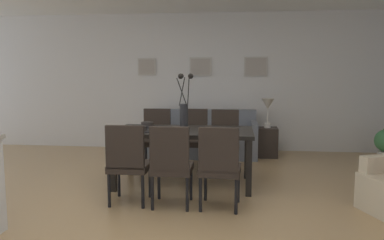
{
  "coord_description": "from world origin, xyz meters",
  "views": [
    {
      "loc": [
        0.74,
        -4.17,
        1.49
      ],
      "look_at": [
        0.17,
        0.81,
        0.87
      ],
      "focal_mm": 36.04,
      "sensor_mm": 36.0,
      "label": 1
    }
  ],
  "objects_px": {
    "dining_chair_near_left": "(128,160)",
    "framed_picture_left": "(147,67)",
    "dining_chair_far_right": "(193,136)",
    "side_table": "(267,142)",
    "dining_chair_mid_left": "(220,164)",
    "dining_table": "(184,135)",
    "bowl_near_left": "(140,128)",
    "dining_chair_far_left": "(171,162)",
    "bowl_near_right": "(147,124)",
    "dining_chair_mid_right": "(225,137)",
    "sofa": "(202,140)",
    "framed_picture_right": "(256,67)",
    "framed_picture_center": "(201,67)",
    "dining_chair_near_right": "(156,136)",
    "centerpiece_vase": "(184,108)",
    "table_lamp": "(268,107)"
  },
  "relations": [
    {
      "from": "dining_chair_near_left",
      "to": "framed_picture_left",
      "type": "height_order",
      "value": "framed_picture_left"
    },
    {
      "from": "dining_chair_far_right",
      "to": "side_table",
      "type": "bearing_deg",
      "value": 38.52
    },
    {
      "from": "dining_chair_near_left",
      "to": "dining_chair_mid_left",
      "type": "bearing_deg",
      "value": -2.6
    },
    {
      "from": "side_table",
      "to": "dining_table",
      "type": "bearing_deg",
      "value": -123.64
    },
    {
      "from": "bowl_near_left",
      "to": "dining_chair_far_left",
      "type": "bearing_deg",
      "value": -52.84
    },
    {
      "from": "dining_chair_far_left",
      "to": "bowl_near_right",
      "type": "xyz_separation_m",
      "value": [
        -0.52,
        1.09,
        0.27
      ]
    },
    {
      "from": "dining_chair_far_right",
      "to": "dining_chair_mid_right",
      "type": "bearing_deg",
      "value": -6.57
    },
    {
      "from": "dining_table",
      "to": "dining_chair_mid_left",
      "type": "xyz_separation_m",
      "value": [
        0.51,
        -0.89,
        -0.15
      ]
    },
    {
      "from": "dining_chair_mid_right",
      "to": "dining_chair_mid_left",
      "type": "bearing_deg",
      "value": -90.23
    },
    {
      "from": "side_table",
      "to": "sofa",
      "type": "bearing_deg",
      "value": 178.39
    },
    {
      "from": "dining_chair_near_left",
      "to": "side_table",
      "type": "distance_m",
      "value": 3.23
    },
    {
      "from": "dining_chair_mid_left",
      "to": "bowl_near_right",
      "type": "bearing_deg",
      "value": 133.64
    },
    {
      "from": "framed_picture_right",
      "to": "dining_table",
      "type": "bearing_deg",
      "value": -113.5
    },
    {
      "from": "dining_chair_near_left",
      "to": "framed_picture_right",
      "type": "height_order",
      "value": "framed_picture_right"
    },
    {
      "from": "side_table",
      "to": "framed_picture_left",
      "type": "distance_m",
      "value": 2.69
    },
    {
      "from": "dining_chair_mid_left",
      "to": "framed_picture_center",
      "type": "height_order",
      "value": "framed_picture_center"
    },
    {
      "from": "dining_table",
      "to": "dining_chair_near_right",
      "type": "height_order",
      "value": "dining_chair_near_right"
    },
    {
      "from": "dining_chair_near_left",
      "to": "bowl_near_left",
      "type": "distance_m",
      "value": 0.69
    },
    {
      "from": "dining_chair_mid_left",
      "to": "framed_picture_right",
      "type": "distance_m",
      "value": 3.5
    },
    {
      "from": "bowl_near_left",
      "to": "framed_picture_center",
      "type": "xyz_separation_m",
      "value": [
        0.54,
        2.6,
        0.81
      ]
    },
    {
      "from": "dining_chair_far_right",
      "to": "dining_chair_mid_right",
      "type": "xyz_separation_m",
      "value": [
        0.49,
        -0.06,
        0.0
      ]
    },
    {
      "from": "dining_chair_far_left",
      "to": "dining_chair_mid_right",
      "type": "xyz_separation_m",
      "value": [
        0.54,
        1.73,
        0.0
      ]
    },
    {
      "from": "sofa",
      "to": "framed_picture_center",
      "type": "bearing_deg",
      "value": 98.8
    },
    {
      "from": "dining_chair_near_left",
      "to": "dining_chair_near_right",
      "type": "distance_m",
      "value": 1.7
    },
    {
      "from": "dining_chair_near_right",
      "to": "dining_chair_far_left",
      "type": "bearing_deg",
      "value": -72.95
    },
    {
      "from": "centerpiece_vase",
      "to": "bowl_near_left",
      "type": "distance_m",
      "value": 0.63
    },
    {
      "from": "dining_chair_near_left",
      "to": "bowl_near_left",
      "type": "relative_size",
      "value": 5.41
    },
    {
      "from": "dining_chair_mid_right",
      "to": "framed_picture_right",
      "type": "distance_m",
      "value": 1.97
    },
    {
      "from": "dining_chair_far_right",
      "to": "dining_chair_mid_left",
      "type": "xyz_separation_m",
      "value": [
        0.48,
        -1.79,
        0.0
      ]
    },
    {
      "from": "dining_chair_far_left",
      "to": "table_lamp",
      "type": "height_order",
      "value": "table_lamp"
    },
    {
      "from": "dining_chair_far_right",
      "to": "framed_picture_left",
      "type": "xyz_separation_m",
      "value": [
        -1.07,
        1.5,
        1.08
      ]
    },
    {
      "from": "side_table",
      "to": "framed_picture_left",
      "type": "relative_size",
      "value": 1.47
    },
    {
      "from": "dining_chair_near_right",
      "to": "bowl_near_right",
      "type": "xyz_separation_m",
      "value": [
        0.02,
        -0.64,
        0.27
      ]
    },
    {
      "from": "dining_chair_far_right",
      "to": "side_table",
      "type": "distance_m",
      "value": 1.56
    },
    {
      "from": "dining_chair_mid_left",
      "to": "dining_chair_near_left",
      "type": "bearing_deg",
      "value": 177.4
    },
    {
      "from": "centerpiece_vase",
      "to": "side_table",
      "type": "xyz_separation_m",
      "value": [
        1.23,
        1.85,
        -0.76
      ]
    },
    {
      "from": "dining_chair_mid_left",
      "to": "centerpiece_vase",
      "type": "height_order",
      "value": "centerpiece_vase"
    },
    {
      "from": "centerpiece_vase",
      "to": "framed_picture_center",
      "type": "bearing_deg",
      "value": 90.02
    },
    {
      "from": "dining_chair_far_left",
      "to": "dining_chair_far_right",
      "type": "distance_m",
      "value": 1.78
    },
    {
      "from": "dining_chair_far_left",
      "to": "framed_picture_center",
      "type": "relative_size",
      "value": 2.2
    },
    {
      "from": "dining_chair_near_right",
      "to": "bowl_near_right",
      "type": "height_order",
      "value": "dining_chair_near_right"
    },
    {
      "from": "framed_picture_right",
      "to": "bowl_near_right",
      "type": "bearing_deg",
      "value": -125.85
    },
    {
      "from": "framed_picture_left",
      "to": "dining_table",
      "type": "bearing_deg",
      "value": -66.51
    },
    {
      "from": "dining_chair_near_left",
      "to": "sofa",
      "type": "relative_size",
      "value": 0.47
    },
    {
      "from": "dining_chair_near_left",
      "to": "dining_chair_far_right",
      "type": "relative_size",
      "value": 1.0
    },
    {
      "from": "dining_table",
      "to": "sofa",
      "type": "relative_size",
      "value": 0.92
    },
    {
      "from": "sofa",
      "to": "framed_picture_right",
      "type": "relative_size",
      "value": 4.46
    },
    {
      "from": "framed_picture_center",
      "to": "dining_chair_near_left",
      "type": "bearing_deg",
      "value": -99.12
    },
    {
      "from": "dining_table",
      "to": "dining_chair_far_right",
      "type": "xyz_separation_m",
      "value": [
        0.03,
        0.89,
        -0.15
      ]
    },
    {
      "from": "centerpiece_vase",
      "to": "dining_chair_far_left",
      "type": "bearing_deg",
      "value": -91.52
    }
  ]
}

